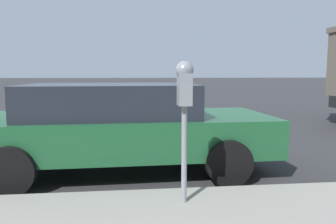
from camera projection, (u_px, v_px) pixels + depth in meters
ground_plane at (116, 156)px, 6.12m from camera, size 220.00×220.00×0.00m
parking_meter at (184, 95)px, 3.46m from camera, size 0.21×0.19×1.53m
car_green at (120, 124)px, 5.13m from camera, size 2.17×4.60×1.37m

